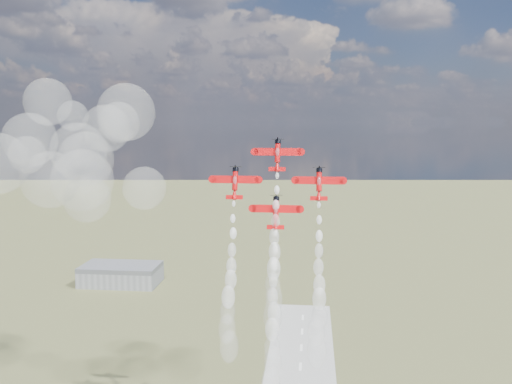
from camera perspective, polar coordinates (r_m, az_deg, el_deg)
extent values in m
cube|color=gray|center=(370.27, -14.03, -8.62)|extent=(50.00, 28.00, 10.00)
cube|color=#595B60|center=(368.57, -14.06, -7.65)|extent=(50.00, 28.00, 3.00)
cylinder|color=red|center=(158.05, 2.28, 4.17)|extent=(1.57, 3.44, 6.01)
cylinder|color=black|center=(158.97, 2.31, 5.25)|extent=(1.79, 2.06, 1.66)
cube|color=red|center=(158.52, 2.29, 4.25)|extent=(13.66, 0.99, 2.19)
cube|color=white|center=(158.93, 0.96, 4.24)|extent=(5.37, 0.24, 0.59)
cube|color=white|center=(158.46, 3.63, 4.22)|extent=(5.37, 0.24, 0.59)
cube|color=red|center=(156.53, 2.23, 2.42)|extent=(4.93, 0.54, 1.20)
cube|color=red|center=(155.67, 2.21, 2.42)|extent=(0.16, 2.28, 2.01)
ellipsoid|color=silver|center=(157.43, 2.27, 4.20)|extent=(1.23, 1.97, 2.98)
cone|color=red|center=(156.87, 2.24, 2.73)|extent=(1.57, 2.46, 3.27)
cylinder|color=red|center=(157.10, -2.21, 1.23)|extent=(1.57, 3.44, 6.01)
cylinder|color=black|center=(157.86, -2.16, 2.34)|extent=(1.79, 2.06, 1.66)
cube|color=red|center=(157.56, -2.19, 1.32)|extent=(13.66, 0.99, 2.19)
cube|color=white|center=(158.25, -3.50, 1.32)|extent=(5.37, 0.24, 0.59)
cube|color=white|center=(157.21, -0.85, 1.29)|extent=(5.37, 0.24, 0.59)
cube|color=red|center=(155.85, -2.30, -0.55)|extent=(4.93, 0.54, 1.20)
cube|color=red|center=(154.99, -2.34, -0.57)|extent=(0.16, 2.28, 2.01)
ellipsoid|color=silver|center=(156.48, -2.24, 1.25)|extent=(1.23, 1.97, 2.98)
cone|color=red|center=(156.14, -2.28, -0.24)|extent=(1.57, 2.46, 3.27)
cylinder|color=red|center=(155.55, 6.65, 1.13)|extent=(1.57, 3.44, 6.01)
cylinder|color=black|center=(156.31, 6.66, 2.25)|extent=(1.79, 2.06, 1.66)
cube|color=red|center=(156.01, 6.65, 1.22)|extent=(13.66, 0.99, 2.19)
cube|color=white|center=(156.14, 5.29, 1.22)|extent=(5.37, 0.24, 0.59)
cube|color=white|center=(156.23, 8.01, 1.19)|extent=(5.37, 0.24, 0.59)
cube|color=red|center=(154.28, 6.63, -0.68)|extent=(4.93, 0.54, 1.20)
cube|color=red|center=(153.42, 6.64, -0.69)|extent=(0.16, 2.28, 2.01)
ellipsoid|color=silver|center=(154.93, 6.66, 1.14)|extent=(1.23, 1.97, 2.98)
cone|color=red|center=(154.58, 6.64, -0.36)|extent=(1.57, 2.46, 3.27)
cylinder|color=red|center=(154.10, 2.12, -1.88)|extent=(1.57, 3.44, 6.01)
cylinder|color=black|center=(154.70, 2.15, -0.74)|extent=(1.79, 2.06, 1.66)
cube|color=red|center=(154.55, 2.13, -1.78)|extent=(13.66, 0.99, 2.19)
cube|color=white|center=(154.96, 0.77, -1.77)|extent=(5.37, 0.24, 0.59)
cube|color=white|center=(154.48, 3.50, -1.81)|extent=(5.37, 0.24, 0.59)
cube|color=red|center=(153.10, 2.06, -3.72)|extent=(4.93, 0.54, 1.20)
cube|color=red|center=(152.24, 2.04, -3.75)|extent=(0.16, 2.28, 2.01)
ellipsoid|color=silver|center=(153.48, 2.10, -1.88)|extent=(1.23, 1.97, 2.98)
cone|color=red|center=(153.35, 2.07, -3.39)|extent=(1.57, 2.46, 3.27)
sphere|color=white|center=(156.25, 2.25, 1.73)|extent=(1.04, 1.04, 1.04)
sphere|color=white|center=(155.16, 2.21, 0.22)|extent=(1.50, 1.50, 1.50)
sphere|color=white|center=(154.22, 2.11, -1.44)|extent=(1.96, 1.96, 1.96)
sphere|color=white|center=(153.47, 2.07, -3.09)|extent=(2.42, 2.42, 2.42)
sphere|color=white|center=(153.35, 1.93, -4.73)|extent=(2.88, 2.88, 2.88)
sphere|color=white|center=(152.79, 1.97, -6.33)|extent=(3.34, 3.34, 3.34)
sphere|color=white|center=(151.99, 1.87, -8.06)|extent=(3.80, 3.80, 3.80)
sphere|color=white|center=(151.52, 1.76, -9.76)|extent=(4.26, 4.26, 4.26)
sphere|color=white|center=(152.16, 1.91, -11.21)|extent=(4.72, 4.72, 4.72)
sphere|color=white|center=(152.20, 1.76, -12.94)|extent=(5.18, 5.18, 5.18)
sphere|color=white|center=(155.69, -2.36, -1.24)|extent=(1.04, 1.04, 1.04)
sphere|color=white|center=(154.76, -2.45, -2.80)|extent=(1.50, 1.50, 1.50)
sphere|color=white|center=(154.15, -2.42, -4.36)|extent=(1.96, 1.96, 1.96)
sphere|color=white|center=(153.97, -2.55, -6.11)|extent=(2.42, 2.42, 2.42)
sphere|color=white|center=(153.34, -2.61, -7.79)|extent=(2.88, 2.88, 2.88)
sphere|color=white|center=(152.91, -2.68, -9.19)|extent=(3.34, 3.34, 3.34)
sphere|color=white|center=(152.71, -2.93, -10.97)|extent=(3.80, 3.80, 3.80)
sphere|color=white|center=(153.15, -2.99, -12.46)|extent=(4.26, 4.26, 4.26)
sphere|color=white|center=(152.69, -3.06, -14.20)|extent=(4.72, 4.72, 4.72)
sphere|color=white|center=(153.73, -2.84, -15.94)|extent=(5.18, 5.18, 5.18)
sphere|color=white|center=(154.11, 6.64, -1.37)|extent=(1.04, 1.04, 1.04)
sphere|color=white|center=(153.18, 6.68, -2.92)|extent=(1.50, 1.50, 1.50)
sphere|color=white|center=(152.74, 6.67, -4.62)|extent=(1.96, 1.96, 1.96)
sphere|color=white|center=(152.01, 6.65, -6.16)|extent=(2.42, 2.42, 2.42)
sphere|color=white|center=(151.90, 6.59, -7.87)|extent=(2.88, 2.88, 2.88)
sphere|color=white|center=(151.35, 6.68, -9.69)|extent=(3.34, 3.34, 3.34)
sphere|color=white|center=(150.95, 6.68, -11.08)|extent=(3.80, 3.80, 3.80)
sphere|color=white|center=(151.82, 6.70, -12.88)|extent=(4.26, 4.26, 4.26)
sphere|color=white|center=(151.78, 6.35, -14.48)|extent=(4.72, 4.72, 4.72)
sphere|color=white|center=(151.07, 6.40, -16.32)|extent=(5.18, 5.18, 5.18)
sphere|color=white|center=(153.09, 2.08, -4.33)|extent=(1.04, 1.04, 1.04)
sphere|color=white|center=(152.34, 2.07, -6.06)|extent=(1.50, 1.50, 1.50)
sphere|color=white|center=(152.19, 1.92, -7.70)|extent=(1.96, 1.96, 1.96)
sphere|color=white|center=(151.97, 1.84, -9.32)|extent=(2.42, 2.42, 2.42)
sphere|color=white|center=(151.71, 1.77, -10.93)|extent=(2.88, 2.88, 2.88)
sphere|color=white|center=(151.43, 1.88, -12.54)|extent=(3.34, 3.34, 3.34)
sphere|color=white|center=(151.49, 1.71, -14.24)|extent=(3.80, 3.80, 3.80)
sphere|color=white|center=(151.58, 1.70, -16.11)|extent=(4.26, 4.26, 4.26)
sphere|color=white|center=(151.70, 1.79, -17.48)|extent=(4.72, 4.72, 4.72)
sphere|color=white|center=(152.42, 1.55, -19.46)|extent=(5.18, 5.18, 5.18)
sphere|color=white|center=(208.39, -17.48, 3.30)|extent=(20.10, 20.10, 20.10)
sphere|color=white|center=(197.17, -20.85, 1.21)|extent=(19.46, 19.46, 19.46)
sphere|color=white|center=(186.67, -11.67, 0.40)|extent=(14.62, 14.62, 14.62)
sphere|color=white|center=(193.15, -17.81, 1.21)|extent=(20.97, 20.97, 20.97)
sphere|color=white|center=(193.33, -22.69, 5.07)|extent=(17.75, 17.75, 17.75)
sphere|color=white|center=(207.38, -18.17, 4.14)|extent=(20.40, 20.40, 20.40)
sphere|color=white|center=(194.77, -14.22, 7.13)|extent=(14.13, 14.13, 14.13)
sphere|color=white|center=(186.98, -15.50, 6.47)|extent=(15.63, 15.63, 15.63)
sphere|color=white|center=(207.44, -18.73, 7.60)|extent=(10.92, 10.92, 10.92)
sphere|color=white|center=(202.00, -22.95, 3.66)|extent=(12.66, 12.66, 12.66)
sphere|color=white|center=(200.61, -17.35, -0.71)|extent=(16.63, 16.63, 16.63)
sphere|color=white|center=(208.25, -21.06, 8.84)|extent=(16.72, 16.72, 16.72)
sphere|color=white|center=(190.12, -13.49, 8.18)|extent=(19.40, 19.40, 19.40)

